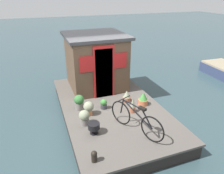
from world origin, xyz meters
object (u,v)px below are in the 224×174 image
at_px(potted_plant_ivy, 104,104).
at_px(potted_plant_mint, 133,105).
at_px(potted_plant_sage, 89,108).
at_px(mooring_bollard, 94,156).
at_px(potted_plant_fern, 127,96).
at_px(potted_plant_geranium, 143,99).
at_px(potted_plant_rosemary, 79,102).
at_px(houseboat_cabin, 96,61).
at_px(bicycle, 136,119).
at_px(potted_plant_thyme, 84,117).
at_px(charcoal_grill, 94,126).

bearing_deg(potted_plant_ivy, potted_plant_mint, -123.23).
height_order(potted_plant_sage, mooring_bollard, potted_plant_sage).
height_order(potted_plant_fern, potted_plant_geranium, potted_plant_geranium).
relative_size(potted_plant_rosemary, potted_plant_fern, 1.25).
bearing_deg(houseboat_cabin, mooring_bollard, 162.98).
bearing_deg(potted_plant_ivy, mooring_bollard, 156.64).
xyz_separation_m(bicycle, potted_plant_geranium, (1.20, -0.87, -0.18)).
distance_m(houseboat_cabin, potted_plant_thyme, 2.70).
bearing_deg(charcoal_grill, potted_plant_mint, -66.22).
bearing_deg(mooring_bollard, potted_plant_ivy, -23.36).
relative_size(houseboat_cabin, potted_plant_mint, 4.36).
relative_size(potted_plant_ivy, potted_plant_mint, 0.65).
bearing_deg(potted_plant_rosemary, charcoal_grill, -176.02).
height_order(potted_plant_thyme, potted_plant_sage, potted_plant_thyme).
bearing_deg(mooring_bollard, potted_plant_sage, -10.99).
relative_size(bicycle, potted_plant_geranium, 3.70).
bearing_deg(potted_plant_geranium, potted_plant_mint, 119.95).
distance_m(potted_plant_rosemary, potted_plant_sage, 0.46).
xyz_separation_m(potted_plant_geranium, mooring_bollard, (-1.85, 2.16, -0.06)).
height_order(potted_plant_ivy, mooring_bollard, potted_plant_ivy).
distance_m(bicycle, potted_plant_sage, 1.53).
xyz_separation_m(potted_plant_ivy, potted_plant_thyme, (-0.63, 0.76, 0.07)).
relative_size(houseboat_cabin, bicycle, 1.35).
bearing_deg(potted_plant_ivy, potted_plant_fern, -78.46).
distance_m(potted_plant_geranium, mooring_bollard, 2.84).
relative_size(bicycle, potted_plant_ivy, 4.99).
xyz_separation_m(bicycle, potted_plant_thyme, (0.77, 1.16, -0.15)).
relative_size(potted_plant_geranium, charcoal_grill, 1.40).
bearing_deg(potted_plant_mint, mooring_bollard, 133.41).
relative_size(bicycle, charcoal_grill, 5.17).
bearing_deg(houseboat_cabin, potted_plant_geranium, -152.90).
relative_size(potted_plant_mint, charcoal_grill, 1.60).
height_order(potted_plant_thyme, charcoal_grill, potted_plant_thyme).
bearing_deg(potted_plant_sage, potted_plant_ivy, -69.80).
bearing_deg(potted_plant_thyme, bicycle, -123.55).
xyz_separation_m(potted_plant_rosemary, charcoal_grill, (-1.33, -0.09, -0.04)).
xyz_separation_m(potted_plant_rosemary, mooring_bollard, (-2.27, 0.17, -0.11)).
bearing_deg(charcoal_grill, potted_plant_thyme, 15.72).
distance_m(potted_plant_rosemary, potted_plant_thyme, 0.85).
bearing_deg(potted_plant_sage, charcoal_grill, 173.71).
bearing_deg(charcoal_grill, potted_plant_sage, -6.29).
distance_m(potted_plant_thyme, mooring_bollard, 1.43).
bearing_deg(potted_plant_thyme, potted_plant_rosemary, -2.76).
height_order(bicycle, charcoal_grill, bicycle).
bearing_deg(bicycle, mooring_bollard, 116.71).
distance_m(houseboat_cabin, potted_plant_sage, 2.23).
xyz_separation_m(potted_plant_rosemary, potted_plant_sage, (-0.41, -0.19, -0.02)).
height_order(potted_plant_mint, potted_plant_thyme, potted_plant_mint).
relative_size(houseboat_cabin, potted_plant_sage, 5.01).
xyz_separation_m(houseboat_cabin, bicycle, (-3.14, -0.13, -0.62)).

